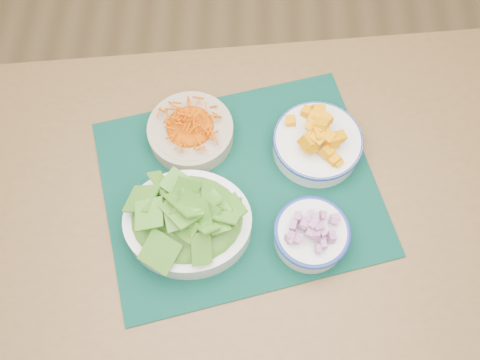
{
  "coord_description": "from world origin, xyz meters",
  "views": [
    {
      "loc": [
        0.12,
        -0.49,
        1.71
      ],
      "look_at": [
        0.11,
        -0.06,
        0.78
      ],
      "focal_mm": 40.0,
      "sensor_mm": 36.0,
      "label": 1
    }
  ],
  "objects_px": {
    "table": "(251,239)",
    "squash_bowl": "(318,140)",
    "lettuce_bowl": "(187,218)",
    "carrot_bowl": "(190,129)",
    "onion_bowl": "(312,233)",
    "placemat": "(240,187)"
  },
  "relations": [
    {
      "from": "table",
      "to": "squash_bowl",
      "type": "xyz_separation_m",
      "value": [
        0.13,
        0.16,
        0.14
      ]
    },
    {
      "from": "placemat",
      "to": "squash_bowl",
      "type": "relative_size",
      "value": 2.77
    },
    {
      "from": "placemat",
      "to": "onion_bowl",
      "type": "xyz_separation_m",
      "value": [
        0.13,
        -0.11,
        0.04
      ]
    },
    {
      "from": "placemat",
      "to": "squash_bowl",
      "type": "xyz_separation_m",
      "value": [
        0.15,
        0.09,
        0.04
      ]
    },
    {
      "from": "table",
      "to": "carrot_bowl",
      "type": "xyz_separation_m",
      "value": [
        -0.13,
        0.19,
        0.13
      ]
    },
    {
      "from": "squash_bowl",
      "to": "placemat",
      "type": "bearing_deg",
      "value": -150.51
    },
    {
      "from": "table",
      "to": "onion_bowl",
      "type": "bearing_deg",
      "value": -21.68
    },
    {
      "from": "table",
      "to": "onion_bowl",
      "type": "xyz_separation_m",
      "value": [
        0.11,
        -0.03,
        0.13
      ]
    },
    {
      "from": "carrot_bowl",
      "to": "onion_bowl",
      "type": "height_order",
      "value": "onion_bowl"
    },
    {
      "from": "carrot_bowl",
      "to": "squash_bowl",
      "type": "height_order",
      "value": "squash_bowl"
    },
    {
      "from": "squash_bowl",
      "to": "onion_bowl",
      "type": "height_order",
      "value": "squash_bowl"
    },
    {
      "from": "placemat",
      "to": "onion_bowl",
      "type": "relative_size",
      "value": 3.52
    },
    {
      "from": "placemat",
      "to": "onion_bowl",
      "type": "height_order",
      "value": "onion_bowl"
    },
    {
      "from": "carrot_bowl",
      "to": "lettuce_bowl",
      "type": "relative_size",
      "value": 0.87
    },
    {
      "from": "lettuce_bowl",
      "to": "carrot_bowl",
      "type": "bearing_deg",
      "value": 91.8
    },
    {
      "from": "squash_bowl",
      "to": "onion_bowl",
      "type": "distance_m",
      "value": 0.19
    },
    {
      "from": "placemat",
      "to": "squash_bowl",
      "type": "distance_m",
      "value": 0.18
    },
    {
      "from": "squash_bowl",
      "to": "carrot_bowl",
      "type": "bearing_deg",
      "value": 174.56
    },
    {
      "from": "placemat",
      "to": "lettuce_bowl",
      "type": "distance_m",
      "value": 0.14
    },
    {
      "from": "carrot_bowl",
      "to": "squash_bowl",
      "type": "xyz_separation_m",
      "value": [
        0.25,
        -0.02,
        0.01
      ]
    },
    {
      "from": "table",
      "to": "onion_bowl",
      "type": "relative_size",
      "value": 9.19
    },
    {
      "from": "lettuce_bowl",
      "to": "onion_bowl",
      "type": "relative_size",
      "value": 1.59
    }
  ]
}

